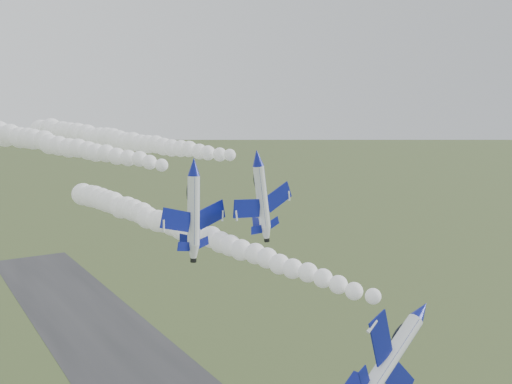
% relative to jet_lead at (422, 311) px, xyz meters
% --- Properties ---
extents(jet_lead, '(6.63, 13.79, 9.65)m').
position_rel_jet_lead_xyz_m(jet_lead, '(0.00, 0.00, 0.00)').
color(jet_lead, white).
extents(smoke_trail_jet_lead, '(18.58, 75.18, 4.46)m').
position_rel_jet_lead_xyz_m(smoke_trail_jet_lead, '(-7.15, 41.12, 1.90)').
color(smoke_trail_jet_lead, white).
extents(jet_pair_left, '(11.85, 13.70, 3.48)m').
position_rel_jet_lead_xyz_m(jet_pair_left, '(-11.48, 29.02, 13.10)').
color(jet_pair_left, white).
extents(smoke_trail_jet_pair_left, '(26.68, 67.05, 4.67)m').
position_rel_jet_lead_xyz_m(smoke_trail_jet_pair_left, '(-24.85, 65.17, 15.47)').
color(smoke_trail_jet_pair_left, white).
extents(jet_pair_right, '(11.50, 13.68, 3.66)m').
position_rel_jet_lead_xyz_m(jet_pair_right, '(-1.62, 29.00, 13.86)').
color(jet_pair_right, white).
extents(smoke_trail_jet_pair_right, '(18.55, 68.97, 4.86)m').
position_rel_jet_lead_xyz_m(smoke_trail_jet_pair_right, '(-9.46, 66.55, 15.04)').
color(smoke_trail_jet_pair_right, white).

